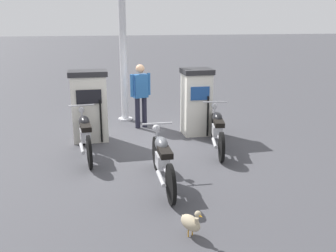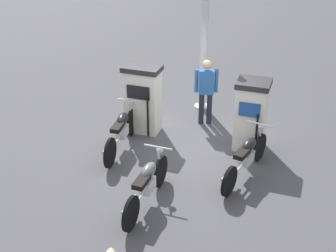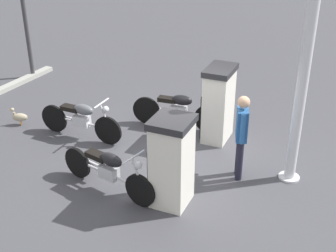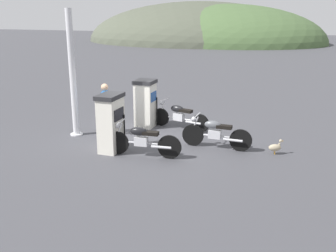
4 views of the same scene
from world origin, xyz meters
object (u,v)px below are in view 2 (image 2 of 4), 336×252
object	(u,v)px
fuel_pump_far	(251,115)
motorcycle_far_pump	(246,156)
fuel_pump_near	(143,99)
motorcycle_extra	(147,183)
canopy_support_pole	(204,39)
attendant_person	(206,88)
motorcycle_near_pump	(122,130)

from	to	relation	value
fuel_pump_far	motorcycle_far_pump	world-z (taller)	fuel_pump_far
fuel_pump_near	motorcycle_far_pump	world-z (taller)	fuel_pump_near
fuel_pump_near	motorcycle_far_pump	distance (m)	2.99
motorcycle_extra	motorcycle_far_pump	bearing A→B (deg)	135.55
fuel_pump_near	canopy_support_pole	size ratio (longest dim) A/B	0.42
fuel_pump_far	attendant_person	world-z (taller)	attendant_person
motorcycle_extra	attendant_person	xyz separation A→B (m)	(-3.61, 0.15, 0.49)
motorcycle_near_pump	motorcycle_far_pump	xyz separation A→B (m)	(0.19, 2.85, -0.02)
motorcycle_far_pump	motorcycle_extra	distance (m)	2.21
motorcycle_near_pump	fuel_pump_near	bearing A→B (deg)	172.78
motorcycle_far_pump	fuel_pump_far	bearing A→B (deg)	-173.08
attendant_person	motorcycle_far_pump	bearing A→B (deg)	34.63
motorcycle_far_pump	attendant_person	size ratio (longest dim) A/B	1.26
motorcycle_far_pump	attendant_person	bearing A→B (deg)	-145.37
fuel_pump_near	attendant_person	bearing A→B (deg)	122.98
motorcycle_near_pump	fuel_pump_far	bearing A→B (deg)	110.01
motorcycle_far_pump	canopy_support_pole	xyz separation A→B (m)	(-2.95, -1.73, 1.44)
fuel_pump_far	motorcycle_extra	size ratio (longest dim) A/B	0.79
motorcycle_extra	motorcycle_near_pump	bearing A→B (deg)	-143.69
fuel_pump_far	motorcycle_far_pump	xyz separation A→B (m)	(1.17, 0.14, -0.37)
motorcycle_far_pump	fuel_pump_near	bearing A→B (deg)	-113.32
fuel_pump_near	motorcycle_near_pump	size ratio (longest dim) A/B	0.77
canopy_support_pole	motorcycle_far_pump	bearing A→B (deg)	30.43
fuel_pump_near	motorcycle_far_pump	bearing A→B (deg)	66.68
motorcycle_extra	attendant_person	size ratio (longest dim) A/B	1.23
motorcycle_far_pump	canopy_support_pole	world-z (taller)	canopy_support_pole
motorcycle_near_pump	motorcycle_extra	size ratio (longest dim) A/B	1.04
motorcycle_far_pump	motorcycle_extra	bearing A→B (deg)	-44.45
motorcycle_near_pump	motorcycle_extra	distance (m)	2.19
fuel_pump_far	attendant_person	bearing A→B (deg)	-124.22
fuel_pump_near	motorcycle_near_pump	world-z (taller)	fuel_pump_near
fuel_pump_near	attendant_person	xyz separation A→B (m)	(-0.86, 1.32, 0.12)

